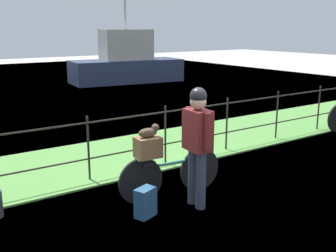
{
  "coord_description": "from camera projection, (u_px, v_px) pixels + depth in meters",
  "views": [
    {
      "loc": [
        -4.02,
        -4.06,
        2.45
      ],
      "look_at": [
        -0.38,
        1.21,
        0.9
      ],
      "focal_mm": 43.63,
      "sensor_mm": 36.0,
      "label": 1
    }
  ],
  "objects": [
    {
      "name": "terrier_dog",
      "position": [
        149.0,
        132.0,
        5.66
      ],
      "size": [
        0.32,
        0.16,
        0.18
      ],
      "color": "#4C3D2D",
      "rests_on": "wooden_crate"
    },
    {
      "name": "cyclist_person",
      "position": [
        198.0,
        137.0,
        5.54
      ],
      "size": [
        0.29,
        0.54,
        1.68
      ],
      "color": "#383D51",
      "rests_on": "ground"
    },
    {
      "name": "grass_strip",
      "position": [
        140.0,
        151.0,
        8.23
      ],
      "size": [
        27.0,
        2.4,
        0.03
      ],
      "primitive_type": "cube",
      "color": "#569342",
      "rests_on": "ground"
    },
    {
      "name": "ground_plane",
      "position": [
        236.0,
        197.0,
        6.04
      ],
      "size": [
        60.0,
        60.0,
        0.0
      ],
      "primitive_type": "plane",
      "color": "#B2ADA3"
    },
    {
      "name": "bicycle_main",
      "position": [
        170.0,
        174.0,
        5.99
      ],
      "size": [
        1.67,
        0.22,
        0.67
      ],
      "color": "black",
      "rests_on": "ground"
    },
    {
      "name": "harbor_water",
      "position": [
        28.0,
        98.0,
        14.48
      ],
      "size": [
        30.0,
        30.0,
        0.0
      ],
      "primitive_type": "plane",
      "color": "slate",
      "rests_on": "ground"
    },
    {
      "name": "backpack_on_paving",
      "position": [
        145.0,
        202.0,
        5.39
      ],
      "size": [
        0.33,
        0.27,
        0.4
      ],
      "primitive_type": "cube",
      "rotation": [
        0.0,
        0.0,
        3.5
      ],
      "color": "#28517A",
      "rests_on": "ground"
    },
    {
      "name": "iron_fence",
      "position": [
        165.0,
        131.0,
        7.37
      ],
      "size": [
        18.04,
        0.04,
        1.09
      ],
      "color": "#28231E",
      "rests_on": "ground"
    },
    {
      "name": "moored_boat_near",
      "position": [
        126.0,
        63.0,
        18.61
      ],
      "size": [
        5.2,
        2.49,
        3.97
      ],
      "color": "#2D3856",
      "rests_on": "ground"
    },
    {
      "name": "wooden_crate",
      "position": [
        148.0,
        147.0,
        5.7
      ],
      "size": [
        0.37,
        0.29,
        0.29
      ],
      "primitive_type": "cube",
      "rotation": [
        0.0,
        0.0,
        -0.09
      ],
      "color": "brown",
      "rests_on": "bicycle_main"
    }
  ]
}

